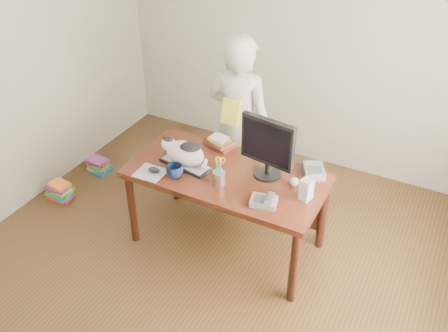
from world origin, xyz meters
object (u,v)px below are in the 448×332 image
(pen_cup, at_px, (219,176))
(speaker, at_px, (306,189))
(desk, at_px, (231,183))
(book_stack, at_px, (220,143))
(phone, at_px, (264,201))
(baseball, at_px, (294,182))
(book_pile_a, at_px, (60,191))
(keyboard, at_px, (186,164))
(monitor, at_px, (268,145))
(person, at_px, (239,124))
(calculator, at_px, (314,171))
(coffee_mug, at_px, (175,171))
(cat, at_px, (183,152))
(book_pile_b, at_px, (99,165))
(mouse, at_px, (154,170))

(pen_cup, bearing_deg, speaker, 11.14)
(desk, xyz_separation_m, book_stack, (-0.24, 0.25, 0.19))
(phone, height_order, baseball, phone)
(desk, bearing_deg, book_pile_a, -170.97)
(keyboard, bearing_deg, phone, -2.64)
(book_pile_a, bearing_deg, monitor, 8.59)
(person, bearing_deg, calculator, 160.88)
(person, distance_m, book_pile_a, 1.92)
(calculator, bearing_deg, coffee_mug, -178.54)
(speaker, height_order, person, person)
(cat, height_order, monitor, monitor)
(keyboard, relative_size, baseball, 6.84)
(baseball, distance_m, book_pile_b, 2.38)
(cat, height_order, speaker, cat)
(mouse, bearing_deg, pen_cup, 9.48)
(baseball, xyz_separation_m, book_pile_b, (-2.26, 0.25, -0.71))
(mouse, distance_m, book_stack, 0.66)
(book_pile_a, bearing_deg, cat, 5.84)
(desk, relative_size, calculator, 6.22)
(calculator, distance_m, book_pile_b, 2.45)
(monitor, bearing_deg, person, 142.70)
(keyboard, height_order, speaker, speaker)
(book_pile_a, bearing_deg, baseball, 7.36)
(monitor, xyz_separation_m, book_pile_b, (-2.02, 0.24, -0.97))
(person, bearing_deg, pen_cup, 105.42)
(desk, relative_size, cat, 3.65)
(baseball, bearing_deg, pen_cup, -154.74)
(baseball, xyz_separation_m, person, (-0.73, 0.52, 0.06))
(person, relative_size, book_pile_a, 6.24)
(keyboard, height_order, pen_cup, pen_cup)
(keyboard, bearing_deg, person, 85.66)
(person, xyz_separation_m, book_pile_b, (-1.53, -0.26, -0.77))
(monitor, bearing_deg, desk, -165.30)
(desk, distance_m, phone, 0.55)
(book_stack, bearing_deg, cat, -92.32)
(keyboard, relative_size, cat, 1.06)
(cat, height_order, book_pile_a, cat)
(mouse, distance_m, speaker, 1.23)
(monitor, height_order, mouse, monitor)
(desk, xyz_separation_m, coffee_mug, (-0.34, -0.32, 0.20))
(keyboard, relative_size, person, 0.28)
(book_pile_a, bearing_deg, mouse, -3.01)
(cat, bearing_deg, keyboard, 8.36)
(pen_cup, relative_size, book_pile_b, 0.98)
(speaker, xyz_separation_m, book_pile_b, (-2.40, 0.37, -0.77))
(keyboard, relative_size, book_stack, 1.71)
(mouse, bearing_deg, book_pile_a, 174.80)
(speaker, bearing_deg, desk, -174.19)
(coffee_mug, bearing_deg, calculator, 29.71)
(monitor, height_order, book_pile_b, monitor)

